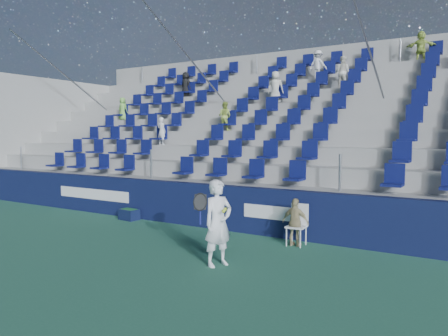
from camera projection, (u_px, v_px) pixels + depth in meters
name	position (u px, v px, depth m)	size (l,w,h in m)	color
ground	(145.00, 257.00, 9.18)	(70.00, 70.00, 0.00)	#2D6B50
sponsor_wall	(225.00, 207.00, 11.79)	(24.00, 0.32, 1.20)	#10173E
grandstand	(298.00, 146.00, 15.98)	(24.00, 8.17, 6.63)	#969691
tennis_player	(218.00, 223.00, 8.49)	(0.71, 0.72, 1.69)	white
line_judge_chair	(298.00, 221.00, 10.15)	(0.44, 0.45, 0.96)	white
line_judge	(295.00, 222.00, 10.02)	(0.65, 0.27, 1.11)	tan
ball_bin	(129.00, 214.00, 13.16)	(0.62, 0.44, 0.33)	#0F1737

